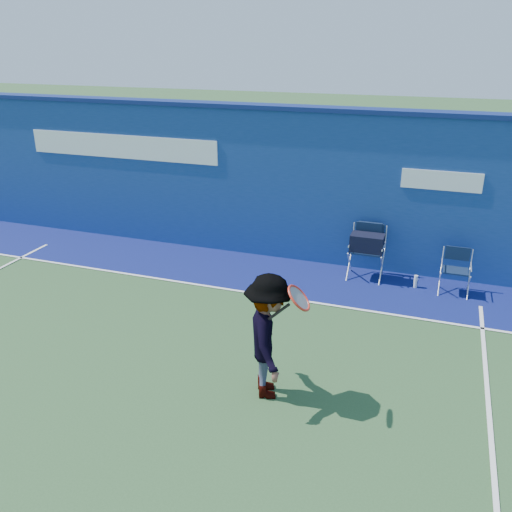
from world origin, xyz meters
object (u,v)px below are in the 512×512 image
(directors_chair_right, at_px, (454,280))
(water_bottle, at_px, (416,282))
(directors_chair_left, at_px, (366,256))
(tennis_player, at_px, (269,337))

(directors_chair_right, relative_size, water_bottle, 3.40)
(water_bottle, bearing_deg, directors_chair_left, 171.34)
(water_bottle, bearing_deg, tennis_player, -111.94)
(water_bottle, bearing_deg, directors_chair_right, -1.26)
(directors_chair_left, bearing_deg, directors_chair_right, -5.65)
(water_bottle, relative_size, tennis_player, 0.15)
(directors_chair_right, bearing_deg, tennis_player, -119.80)
(tennis_player, bearing_deg, directors_chair_left, 81.19)
(directors_chair_left, distance_m, directors_chair_right, 1.62)
(directors_chair_left, xyz_separation_m, water_bottle, (0.95, -0.14, -0.32))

